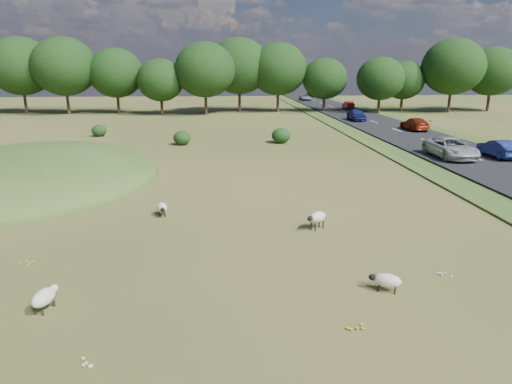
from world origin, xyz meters
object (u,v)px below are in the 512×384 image
sheep_2 (387,280)px  car_6 (305,97)px  sheep_3 (44,297)px  car_7 (499,149)px  car_3 (348,105)px  sheep_1 (317,217)px  car_2 (451,148)px  car_4 (312,93)px  car_5 (356,115)px  sheep_0 (162,208)px  car_0 (415,124)px

sheep_2 → car_6: (12.50, 84.78, 0.50)m
sheep_3 → car_7: size_ratio=0.29×
car_3 → sheep_3: bearing=67.4°
sheep_1 → sheep_2: bearing=61.7°
sheep_2 → car_7: (16.30, 20.56, 0.55)m
car_2 → sheep_1: bearing=-132.6°
sheep_2 → sheep_3: size_ratio=0.91×
car_3 → car_4: car_4 is taller
car_5 → car_6: size_ratio=0.98×
sheep_2 → car_3: car_3 is taller
sheep_0 → car_2: car_2 is taller
sheep_1 → car_6: 79.95m
sheep_3 → car_2: size_ratio=0.22×
car_6 → car_5: bearing=-90.0°
car_2 → car_5: (0.00, 25.79, -0.01)m
car_5 → car_2: bearing=-90.0°
car_2 → car_4: 76.12m
sheep_2 → car_6: car_6 is taller
sheep_1 → car_6: size_ratio=0.24×
sheep_1 → sheep_2: (1.06, -5.99, -0.19)m
car_6 → sheep_3: bearing=-105.2°
car_3 → car_6: bearing=-79.4°
sheep_3 → car_4: bearing=-0.9°
car_3 → car_6: car_6 is taller
car_3 → car_6: (-3.80, 20.33, 0.02)m
car_2 → sheep_3: bearing=-137.6°
car_4 → car_5: size_ratio=1.19×
sheep_2 → car_6: bearing=-73.1°
sheep_2 → car_2: (12.50, 20.75, 0.63)m
car_5 → car_6: 38.24m
sheep_1 → car_0: car_0 is taller
sheep_2 → car_6: size_ratio=0.24×
sheep_0 → car_2: bearing=109.3°
sheep_2 → car_3: 66.47m
car_5 → car_6: bearing=90.0°
car_0 → car_6: bearing=-85.5°
car_5 → sheep_0: bearing=-118.6°
car_3 → car_7: car_7 is taller
sheep_3 → sheep_2: bearing=-73.2°
car_2 → car_6: 64.03m
sheep_3 → car_4: (26.95, 97.18, 0.59)m
car_3 → car_0: bearing=90.0°
car_0 → car_7: car_7 is taller
sheep_2 → car_5: 48.19m
car_6 → car_7: car_7 is taller
car_2 → car_7: (3.80, -0.19, -0.08)m
sheep_3 → car_3: car_3 is taller
car_2 → car_3: 43.86m
sheep_0 → car_5: size_ratio=0.26×
car_4 → car_5: (-3.80, -50.23, -0.01)m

